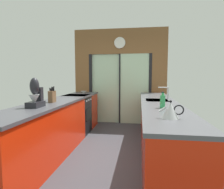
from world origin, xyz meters
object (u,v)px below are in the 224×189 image
Objects in this scene: oven_range at (77,114)px; stand_mixer at (35,96)px; mixing_bowl at (84,92)px; knife_block at (52,96)px; kettle at (171,110)px; soap_bottle at (163,101)px.

stand_mixer is at bearing -89.42° from oven_range.
stand_mixer reaches higher than mixing_bowl.
stand_mixer is at bearing -90.02° from knife_block.
soap_bottle is at bearing 90.15° from kettle.
mixing_bowl is 3.31m from kettle.
knife_block reaches higher than kettle.
knife_block is at bearing -90.00° from mixing_bowl.
knife_block is 1.06× the size of kettle.
oven_range is 2.95m from kettle.
oven_range is 0.71m from mixing_bowl.
stand_mixer is (-0.00, -0.51, 0.06)m from knife_block.
soap_bottle is (-0.00, 0.68, 0.01)m from kettle.
stand_mixer is 1.63× the size of kettle.
oven_range is at bearing 90.58° from stand_mixer.
knife_block is at bearing 170.44° from soap_bottle.
oven_range is 2.47m from soap_bottle.
kettle is (1.80, -2.28, 0.55)m from oven_range.
oven_range is 1.42m from knife_block.
kettle is at bearing -28.79° from knife_block.
stand_mixer is 1.79m from soap_bottle.
mixing_bowl is (0.02, 0.51, 0.50)m from oven_range.
stand_mixer is 1.84m from kettle.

